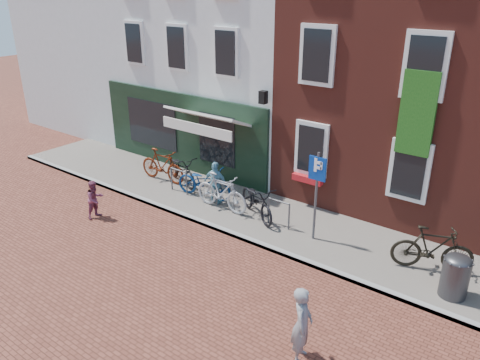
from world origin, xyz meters
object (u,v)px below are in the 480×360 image
Objects in this scene: bicycle_1 at (162,165)px; bicycle_2 at (204,182)px; litter_bin at (456,274)px; parking_sign at (317,183)px; woman at (302,325)px; bicycle_0 at (182,169)px; boy at (95,199)px; cafe_person at (216,183)px; bicycle_5 at (433,249)px; bicycle_4 at (257,201)px; bicycle_3 at (221,192)px.

bicycle_2 is (2.11, -0.15, -0.06)m from bicycle_1.
parking_sign reaches higher than litter_bin.
woman reaches higher than bicycle_0.
boy is at bearing 139.20° from bicycle_2.
cafe_person is at bearing 176.24° from litter_bin.
bicycle_2 is (-4.23, 0.26, -1.17)m from parking_sign.
cafe_person is (2.44, 2.82, 0.21)m from boy.
bicycle_0 is at bearing 173.31° from parking_sign.
bicycle_5 is (3.06, 0.41, -1.11)m from parking_sign.
bicycle_1 is (-10.13, 0.77, 0.01)m from litter_bin.
boy is at bearing -178.08° from bicycle_1.
bicycle_4 is at bearing -56.36° from boy.
cafe_person reaches higher than bicycle_4.
bicycle_3 is (2.86, 2.60, 0.09)m from boy.
bicycle_2 is at bearing 70.78° from bicycle_3.
bicycle_1 is at bearing 115.83° from bicycle_4.
cafe_person is at bearing 30.55° from woman.
bicycle_1 is 1.00× the size of bicycle_3.
woman is at bearing -107.27° from bicycle_4.
boy is 0.60× the size of bicycle_0.
parking_sign reaches higher than cafe_person.
bicycle_0 is (-7.60, 4.70, -0.17)m from woman.
bicycle_2 is at bearing -21.35° from cafe_person.
cafe_person is at bearing 69.19° from bicycle_5.
parking_sign is 2.12× the size of boy.
bicycle_0 is at bearing 65.06° from bicycle_5.
bicycle_2 is (-0.61, 0.14, -0.18)m from cafe_person.
bicycle_1 is at bearing 81.09° from bicycle_3.
parking_sign is at bearing -75.79° from bicycle_0.
cafe_person is at bearing 178.10° from parking_sign.
bicycle_0 is 8.69m from bicycle_5.
litter_bin is at bearing -159.67° from bicycle_5.
bicycle_1 is at bearing -14.58° from cafe_person.
bicycle_1 is 3.17m from bicycle_3.
bicycle_0 is at bearing -23.62° from cafe_person.
litter_bin is at bearing -78.27° from boy.
bicycle_3 is at bearing -178.11° from parking_sign.
bicycle_4 is at bearing -101.84° from bicycle_2.
bicycle_3 is at bearing -118.61° from bicycle_2.
cafe_person is (-7.41, 0.49, 0.13)m from litter_bin.
bicycle_1 is (-0.28, 3.11, 0.09)m from boy.
bicycle_0 is 1.46m from bicycle_2.
litter_bin is 7.43m from cafe_person.
bicycle_1 is 2.11m from bicycle_2.
bicycle_5 is (-0.74, 0.77, 0.01)m from litter_bin.
litter_bin is at bearing -97.52° from bicycle_1.
boy is 3.48m from bicycle_2.
parking_sign is 1.30× the size of bicycle_3.
bicycle_1 is 9.39m from bicycle_5.
woman is at bearing -64.10° from parking_sign.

